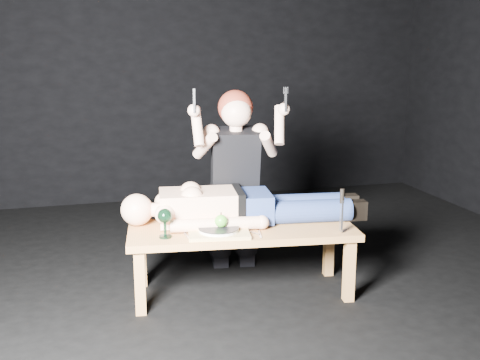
{
  "coord_description": "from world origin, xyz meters",
  "views": [
    {
      "loc": [
        -1.15,
        -3.45,
        1.56
      ],
      "look_at": [
        -0.21,
        -0.02,
        0.75
      ],
      "focal_mm": 42.87,
      "sensor_mm": 36.0,
      "label": 1
    }
  ],
  "objects_px": {
    "goblet": "(165,223)",
    "carving_knife": "(342,211)",
    "table": "(242,260)",
    "lying_man": "(246,202)",
    "kneeling_woman": "(234,178)",
    "serving_tray": "(219,233)"
  },
  "relations": [
    {
      "from": "carving_knife",
      "to": "goblet",
      "type": "bearing_deg",
      "value": 176.48
    },
    {
      "from": "kneeling_woman",
      "to": "serving_tray",
      "type": "bearing_deg",
      "value": -105.81
    },
    {
      "from": "goblet",
      "to": "carving_knife",
      "type": "relative_size",
      "value": 0.64
    },
    {
      "from": "table",
      "to": "carving_knife",
      "type": "distance_m",
      "value": 0.72
    },
    {
      "from": "lying_man",
      "to": "carving_knife",
      "type": "relative_size",
      "value": 5.15
    },
    {
      "from": "table",
      "to": "carving_knife",
      "type": "bearing_deg",
      "value": -18.7
    },
    {
      "from": "lying_man",
      "to": "goblet",
      "type": "height_order",
      "value": "lying_man"
    },
    {
      "from": "goblet",
      "to": "lying_man",
      "type": "bearing_deg",
      "value": 19.5
    },
    {
      "from": "lying_man",
      "to": "table",
      "type": "bearing_deg",
      "value": -108.42
    },
    {
      "from": "goblet",
      "to": "carving_knife",
      "type": "height_order",
      "value": "carving_knife"
    },
    {
      "from": "table",
      "to": "lying_man",
      "type": "bearing_deg",
      "value": 71.58
    },
    {
      "from": "serving_tray",
      "to": "carving_knife",
      "type": "relative_size",
      "value": 1.32
    },
    {
      "from": "table",
      "to": "kneeling_woman",
      "type": "xyz_separation_m",
      "value": [
        0.07,
        0.46,
        0.44
      ]
    },
    {
      "from": "table",
      "to": "goblet",
      "type": "xyz_separation_m",
      "value": [
        -0.5,
        -0.07,
        0.32
      ]
    },
    {
      "from": "goblet",
      "to": "serving_tray",
      "type": "bearing_deg",
      "value": -4.7
    },
    {
      "from": "serving_tray",
      "to": "goblet",
      "type": "height_order",
      "value": "goblet"
    },
    {
      "from": "serving_tray",
      "to": "goblet",
      "type": "xyz_separation_m",
      "value": [
        -0.33,
        0.03,
        0.08
      ]
    },
    {
      "from": "lying_man",
      "to": "kneeling_woman",
      "type": "height_order",
      "value": "kneeling_woman"
    },
    {
      "from": "kneeling_woman",
      "to": "serving_tray",
      "type": "relative_size",
      "value": 3.6
    },
    {
      "from": "kneeling_woman",
      "to": "carving_knife",
      "type": "bearing_deg",
      "value": -48.13
    },
    {
      "from": "carving_knife",
      "to": "lying_man",
      "type": "bearing_deg",
      "value": 148.7
    },
    {
      "from": "kneeling_woman",
      "to": "goblet",
      "type": "height_order",
      "value": "kneeling_woman"
    }
  ]
}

